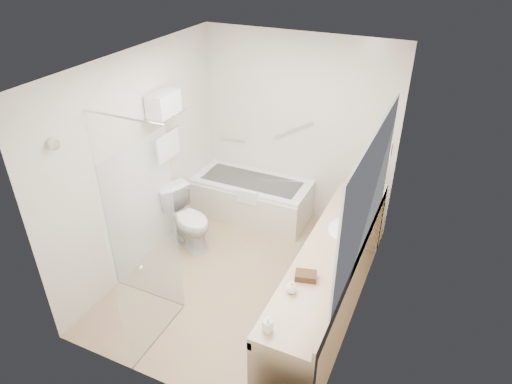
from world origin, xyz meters
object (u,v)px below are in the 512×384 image
at_px(toilet, 188,219).
at_px(water_bottle_left, 365,188).
at_px(bathtub, 252,198).
at_px(vanity_counter, 330,266).
at_px(amenity_basket, 306,276).

xyz_separation_m(toilet, water_bottle_left, (2.02, 0.69, 0.58)).
height_order(bathtub, water_bottle_left, water_bottle_left).
bearing_deg(vanity_counter, water_bottle_left, 87.66).
bearing_deg(water_bottle_left, amenity_basket, -94.75).
height_order(vanity_counter, toilet, vanity_counter).
bearing_deg(vanity_counter, amenity_basket, -100.04).
height_order(bathtub, vanity_counter, vanity_counter).
height_order(bathtub, amenity_basket, amenity_basket).
relative_size(vanity_counter, water_bottle_left, 12.66).
bearing_deg(bathtub, amenity_basket, -53.01).
distance_m(toilet, amenity_basket, 2.18).
relative_size(amenity_basket, water_bottle_left, 0.90).
xyz_separation_m(amenity_basket, water_bottle_left, (0.14, 1.65, 0.07)).
xyz_separation_m(vanity_counter, water_bottle_left, (0.05, 1.14, 0.31)).
distance_m(bathtub, water_bottle_left, 1.73).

